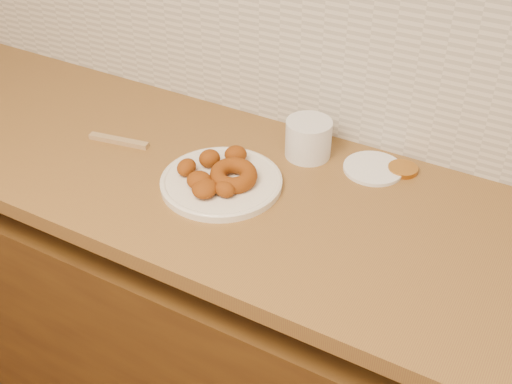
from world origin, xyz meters
TOP-DOWN VIEW (x-y plane):
  - base_cabinet at (0.00, 1.69)m, footprint 3.60×0.60m
  - butcher_block at (-0.65, 1.69)m, footprint 2.30×0.62m
  - backsplash at (0.00, 1.99)m, footprint 3.60×0.02m
  - donut_plate at (-0.31, 1.66)m, footprint 0.27×0.27m
  - ring_donut at (-0.28, 1.67)m, footprint 0.15×0.15m
  - fried_dough_chunks at (-0.34, 1.65)m, footprint 0.16×0.21m
  - plastic_tub at (-0.20, 1.87)m, footprint 0.13×0.13m
  - tub_lid at (-0.04, 1.89)m, footprint 0.18×0.18m
  - brass_jar_lid at (0.02, 1.91)m, footprint 0.08×0.08m
  - wooden_utensil at (-0.63, 1.69)m, footprint 0.16×0.05m

SIDE VIEW (x-z plane):
  - base_cabinet at x=0.00m, z-range 0.00..0.77m
  - butcher_block at x=-0.65m, z-range 0.86..0.90m
  - tub_lid at x=-0.04m, z-range 0.90..0.91m
  - brass_jar_lid at x=0.02m, z-range 0.90..0.91m
  - wooden_utensil at x=-0.63m, z-range 0.90..0.91m
  - donut_plate at x=-0.31m, z-range 0.90..0.92m
  - ring_donut at x=-0.28m, z-range 0.91..0.96m
  - fried_dough_chunks at x=-0.34m, z-range 0.91..0.96m
  - plastic_tub at x=-0.20m, z-range 0.90..0.99m
  - backsplash at x=0.00m, z-range 0.90..1.50m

